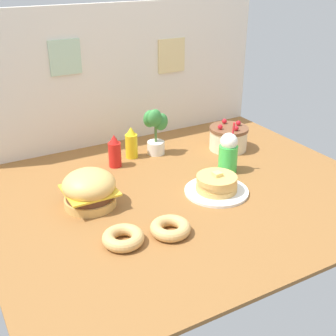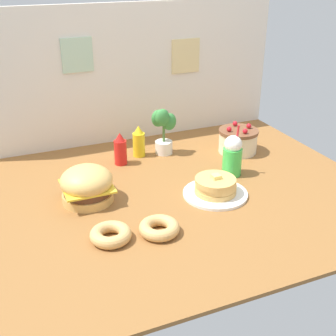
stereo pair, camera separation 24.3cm
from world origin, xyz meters
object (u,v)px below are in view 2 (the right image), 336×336
(donut_pink_glaze, at_px, (111,234))
(pancake_stack, at_px, (215,188))
(burger, at_px, (87,185))
(ketchup_bottle, at_px, (120,150))
(cream_soda_cup, at_px, (232,156))
(donut_chocolate, at_px, (159,228))
(mustard_bottle, at_px, (139,142))
(potted_plant, at_px, (164,129))
(layer_cake, at_px, (238,141))

(donut_pink_glaze, bearing_deg, pancake_stack, 16.35)
(burger, distance_m, ketchup_bottle, 0.48)
(ketchup_bottle, relative_size, cream_soda_cup, 0.67)
(pancake_stack, bearing_deg, donut_chocolate, -151.82)
(donut_pink_glaze, bearing_deg, burger, 91.50)
(cream_soda_cup, bearing_deg, donut_chocolate, -146.77)
(burger, relative_size, donut_chocolate, 1.43)
(mustard_bottle, distance_m, cream_soda_cup, 0.62)
(cream_soda_cup, bearing_deg, mustard_bottle, 131.40)
(donut_pink_glaze, distance_m, potted_plant, 1.02)
(mustard_bottle, height_order, cream_soda_cup, cream_soda_cup)
(burger, bearing_deg, ketchup_bottle, 51.44)
(layer_cake, relative_size, donut_chocolate, 1.34)
(burger, xyz_separation_m, layer_cake, (1.06, 0.26, -0.01))
(ketchup_bottle, relative_size, donut_pink_glaze, 1.08)
(layer_cake, xyz_separation_m, ketchup_bottle, (-0.77, 0.12, 0.02))
(burger, relative_size, cream_soda_cup, 0.88)
(mustard_bottle, xyz_separation_m, donut_chocolate, (-0.21, -0.88, -0.06))
(layer_cake, relative_size, cream_soda_cup, 0.83)
(potted_plant, bearing_deg, cream_soda_cup, -60.25)
(layer_cake, bearing_deg, donut_chocolate, -140.45)
(burger, xyz_separation_m, ketchup_bottle, (0.30, 0.37, 0.00))
(ketchup_bottle, height_order, cream_soda_cup, cream_soda_cup)
(burger, relative_size, donut_pink_glaze, 1.43)
(mustard_bottle, bearing_deg, donut_chocolate, -103.52)
(potted_plant, bearing_deg, burger, -145.16)
(layer_cake, relative_size, potted_plant, 0.82)
(donut_pink_glaze, bearing_deg, layer_cake, 31.69)
(cream_soda_cup, height_order, donut_pink_glaze, cream_soda_cup)
(layer_cake, height_order, donut_chocolate, layer_cake)
(ketchup_bottle, height_order, potted_plant, potted_plant)
(donut_pink_glaze, height_order, donut_chocolate, same)
(pancake_stack, distance_m, potted_plant, 0.64)
(mustard_bottle, distance_m, donut_pink_glaze, 0.95)
(burger, relative_size, pancake_stack, 0.78)
(burger, distance_m, donut_chocolate, 0.49)
(layer_cake, height_order, donut_pink_glaze, layer_cake)
(ketchup_bottle, distance_m, mustard_bottle, 0.16)
(burger, distance_m, potted_plant, 0.74)
(ketchup_bottle, bearing_deg, cream_soda_cup, -35.28)
(mustard_bottle, height_order, donut_chocolate, mustard_bottle)
(donut_chocolate, bearing_deg, layer_cake, 39.55)
(pancake_stack, bearing_deg, cream_soda_cup, 41.76)
(ketchup_bottle, height_order, donut_pink_glaze, ketchup_bottle)
(donut_chocolate, xyz_separation_m, potted_plant, (0.37, 0.85, 0.14))
(pancake_stack, height_order, mustard_bottle, mustard_bottle)
(donut_chocolate, bearing_deg, mustard_bottle, 76.48)
(pancake_stack, height_order, cream_soda_cup, cream_soda_cup)
(burger, distance_m, mustard_bottle, 0.63)
(mustard_bottle, xyz_separation_m, potted_plant, (0.16, -0.03, 0.07))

